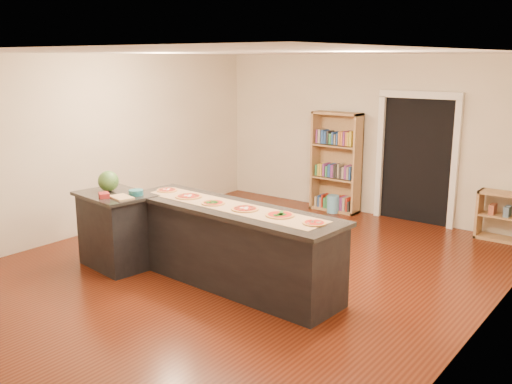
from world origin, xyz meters
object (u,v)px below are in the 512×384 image
Objects in this scene: watermelon at (108,181)px; bookshelf at (336,162)px; side_counter at (117,230)px; waste_bin at (333,204)px; kitchen_island at (231,245)px; low_shelf at (503,217)px.

bookshelf is at bearing 75.96° from watermelon.
bookshelf is at bearing 86.22° from side_counter.
waste_bin is (0.95, 4.13, -0.35)m from side_counter.
side_counter is 4.39m from bookshelf.
bookshelf is (-0.72, 3.86, 0.40)m from kitchen_island.
kitchen_island is at bearing 22.65° from side_counter.
side_counter is 5.74m from low_shelf.
bookshelf is 4.38m from watermelon.
kitchen_island is 3.95m from bookshelf.
low_shelf is (2.20, 3.86, -0.12)m from kitchen_island.
kitchen_island is 1.67× the size of bookshelf.
low_shelf is 2.88m from waste_bin.
bookshelf is 6.55× the size of watermelon.
waste_bin is (0.05, -0.15, -0.74)m from bookshelf.
low_shelf is at bearing 56.31° from side_counter.
low_shelf is 2.37× the size of waste_bin.
bookshelf is 2.97m from low_shelf.
watermelon reaches higher than low_shelf.
low_shelf is at bearing 46.78° from watermelon.
side_counter reaches higher than waste_bin.
side_counter is at bearing -13.76° from watermelon.
watermelon is at bearing -105.20° from waste_bin.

